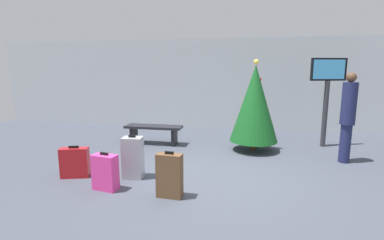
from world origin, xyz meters
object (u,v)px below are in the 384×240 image
at_px(flight_info_kiosk, 327,86).
at_px(suitcase_1, 170,176).
at_px(holiday_tree, 255,104).
at_px(suitcase_0, 133,157).
at_px(suitcase_3, 105,172).
at_px(suitcase_2, 75,163).
at_px(traveller_0, 348,115).
at_px(waiting_bench, 154,130).

relative_size(flight_info_kiosk, suitcase_1, 3.07).
height_order(flight_info_kiosk, suitcase_1, flight_info_kiosk).
relative_size(holiday_tree, suitcase_1, 3.01).
distance_m(suitcase_0, suitcase_3, 0.62).
distance_m(suitcase_2, suitcase_3, 0.88).
height_order(suitcase_1, suitcase_3, suitcase_1).
bearing_deg(suitcase_0, holiday_tree, 45.90).
relative_size(traveller_0, suitcase_3, 3.02).
distance_m(traveller_0, suitcase_2, 5.32).
xyz_separation_m(waiting_bench, suitcase_2, (-0.62, -2.47, -0.09)).
bearing_deg(waiting_bench, suitcase_2, -104.20).
bearing_deg(suitcase_2, suitcase_0, 10.21).
relative_size(flight_info_kiosk, traveller_0, 1.18).
distance_m(traveller_0, suitcase_0, 4.30).
xyz_separation_m(holiday_tree, suitcase_3, (-2.33, -2.74, -0.83)).
relative_size(holiday_tree, traveller_0, 1.15).
xyz_separation_m(holiday_tree, flight_info_kiosk, (1.71, 0.72, 0.39)).
xyz_separation_m(waiting_bench, suitcase_3, (0.16, -2.85, -0.07)).
relative_size(traveller_0, suitcase_0, 2.39).
relative_size(flight_info_kiosk, waiting_bench, 1.49).
height_order(traveller_0, suitcase_0, traveller_0).
bearing_deg(suitcase_2, suitcase_1, -13.61).
relative_size(suitcase_2, suitcase_3, 0.94).
bearing_deg(suitcase_1, traveller_0, 36.40).
bearing_deg(suitcase_0, suitcase_3, -111.92).
height_order(flight_info_kiosk, traveller_0, flight_info_kiosk).
xyz_separation_m(waiting_bench, suitcase_0, (0.39, -2.28, 0.01)).
distance_m(holiday_tree, suitcase_0, 3.11).
bearing_deg(waiting_bench, holiday_tree, -2.64).
bearing_deg(traveller_0, holiday_tree, 163.94).
distance_m(flight_info_kiosk, suitcase_0, 4.92).
bearing_deg(flight_info_kiosk, suitcase_0, -142.88).
bearing_deg(waiting_bench, suitcase_3, -86.72).
relative_size(holiday_tree, suitcase_3, 3.49).
relative_size(waiting_bench, suitcase_3, 2.39).
bearing_deg(flight_info_kiosk, suitcase_2, -147.57).
bearing_deg(holiday_tree, flight_info_kiosk, 22.75).
relative_size(waiting_bench, suitcase_1, 2.06).
xyz_separation_m(flight_info_kiosk, traveller_0, (0.11, -1.24, -0.52)).
height_order(suitcase_0, suitcase_3, suitcase_0).
distance_m(holiday_tree, traveller_0, 1.90).
bearing_deg(traveller_0, flight_info_kiosk, 95.18).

